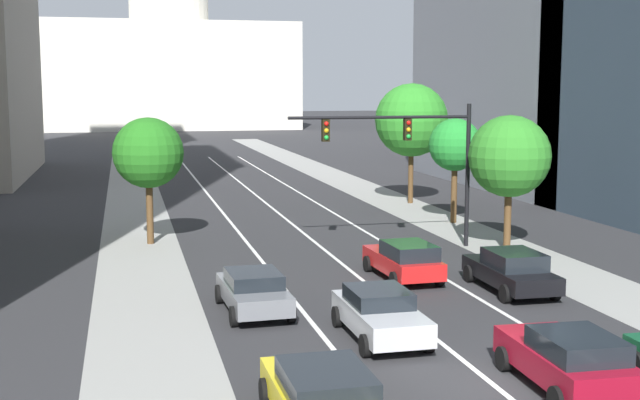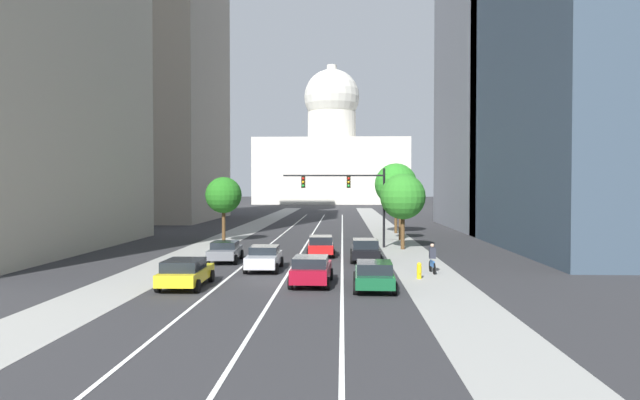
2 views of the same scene
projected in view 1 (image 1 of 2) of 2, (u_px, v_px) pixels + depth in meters
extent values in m
plane|color=#2B2B2D|center=(251.00, 191.00, 59.22)|extent=(400.00, 400.00, 0.00)
cube|color=gray|center=(135.00, 204.00, 52.58)|extent=(3.58, 130.00, 0.01)
cube|color=gray|center=(381.00, 197.00, 56.22)|extent=(3.58, 130.00, 0.01)
cube|color=white|center=(234.00, 227.00, 44.04)|extent=(0.16, 90.00, 0.01)
cube|color=white|center=(293.00, 224.00, 44.74)|extent=(0.16, 90.00, 0.01)
cube|color=white|center=(349.00, 222.00, 45.45)|extent=(0.16, 90.00, 0.01)
cube|color=beige|center=(170.00, 77.00, 152.03)|extent=(43.27, 26.54, 18.41)
cylinder|color=beige|center=(169.00, 1.00, 150.26)|extent=(14.05, 14.05, 8.27)
cube|color=#B2B5BA|center=(380.00, 317.00, 24.28)|extent=(1.82, 4.41, 0.66)
cube|color=black|center=(378.00, 296.00, 24.40)|extent=(1.66, 2.03, 0.46)
cylinder|color=black|center=(337.00, 317.00, 25.55)|extent=(0.23, 0.64, 0.64)
cylinder|color=black|center=(393.00, 313.00, 25.97)|extent=(0.23, 0.64, 0.64)
cylinder|color=black|center=(366.00, 346.00, 22.67)|extent=(0.23, 0.64, 0.64)
cylinder|color=black|center=(428.00, 341.00, 23.09)|extent=(0.23, 0.64, 0.64)
cube|color=slate|center=(253.00, 294.00, 27.16)|extent=(1.96, 4.36, 0.60)
cube|color=black|center=(254.00, 278.00, 27.01)|extent=(1.72, 2.13, 0.45)
cylinder|color=black|center=(219.00, 294.00, 28.36)|extent=(0.25, 0.65, 0.64)
cylinder|color=black|center=(271.00, 291.00, 28.83)|extent=(0.25, 0.65, 0.64)
cylinder|color=black|center=(234.00, 316.00, 25.57)|extent=(0.25, 0.65, 0.64)
cylinder|color=black|center=(291.00, 312.00, 26.04)|extent=(0.25, 0.65, 0.64)
cube|color=black|center=(510.00, 274.00, 30.07)|extent=(1.88, 4.71, 0.59)
cube|color=black|center=(514.00, 259.00, 29.72)|extent=(1.70, 2.22, 0.59)
cylinder|color=black|center=(469.00, 274.00, 31.46)|extent=(0.23, 0.64, 0.64)
cylinder|color=black|center=(514.00, 271.00, 31.84)|extent=(0.23, 0.64, 0.64)
cylinder|color=black|center=(505.00, 294.00, 28.38)|extent=(0.23, 0.64, 0.64)
cylinder|color=black|center=(555.00, 291.00, 28.76)|extent=(0.23, 0.64, 0.64)
cube|color=maroon|center=(564.00, 362.00, 20.29)|extent=(1.97, 4.38, 0.69)
cube|color=black|center=(578.00, 345.00, 19.63)|extent=(1.75, 2.21, 0.50)
cylinder|color=black|center=(504.00, 359.00, 21.58)|extent=(0.24, 0.65, 0.64)
cylinder|color=black|center=(569.00, 354.00, 21.94)|extent=(0.24, 0.65, 0.64)
cylinder|color=black|center=(558.00, 400.00, 18.72)|extent=(0.24, 0.65, 0.64)
cylinder|color=black|center=(632.00, 394.00, 19.08)|extent=(0.24, 0.65, 0.64)
cube|color=yellow|center=(321.00, 400.00, 17.95)|extent=(1.92, 4.48, 0.59)
cube|color=black|center=(326.00, 381.00, 17.46)|extent=(1.75, 2.37, 0.53)
cylinder|color=black|center=(265.00, 392.00, 19.23)|extent=(0.22, 0.64, 0.64)
cylinder|color=black|center=(345.00, 385.00, 19.67)|extent=(0.22, 0.64, 0.64)
cylinder|color=black|center=(637.00, 363.00, 21.21)|extent=(0.23, 0.64, 0.64)
cube|color=red|center=(402.00, 262.00, 32.00)|extent=(1.92, 4.47, 0.63)
cube|color=black|center=(409.00, 250.00, 31.25)|extent=(1.69, 2.31, 0.55)
cylinder|color=black|center=(368.00, 264.00, 33.24)|extent=(0.25, 0.65, 0.64)
cylinder|color=black|center=(409.00, 261.00, 33.70)|extent=(0.25, 0.65, 0.64)
cylinder|color=black|center=(395.00, 280.00, 30.38)|extent=(0.25, 0.65, 0.64)
cylinder|color=black|center=(439.00, 277.00, 30.84)|extent=(0.25, 0.65, 0.64)
cylinder|color=black|center=(468.00, 176.00, 38.24)|extent=(0.20, 0.20, 6.52)
cylinder|color=black|center=(381.00, 117.00, 36.94)|extent=(8.31, 0.14, 0.14)
cube|color=black|center=(407.00, 130.00, 37.30)|extent=(0.32, 0.28, 0.96)
sphere|color=red|center=(409.00, 123.00, 37.11)|extent=(0.20, 0.20, 0.20)
sphere|color=orange|center=(409.00, 130.00, 37.15)|extent=(0.20, 0.20, 0.20)
sphere|color=green|center=(408.00, 136.00, 37.19)|extent=(0.20, 0.20, 0.20)
cube|color=black|center=(326.00, 130.00, 36.45)|extent=(0.32, 0.28, 0.96)
sphere|color=red|center=(326.00, 124.00, 36.27)|extent=(0.20, 0.20, 0.20)
sphere|color=orange|center=(326.00, 131.00, 36.31)|extent=(0.20, 0.20, 0.20)
sphere|color=green|center=(326.00, 138.00, 36.35)|extent=(0.20, 0.20, 0.20)
cylinder|color=#51381E|center=(411.00, 175.00, 52.81)|extent=(0.32, 0.32, 3.63)
sphere|color=#2D8627|center=(412.00, 120.00, 52.36)|extent=(4.56, 4.56, 4.56)
cylinder|color=#51381E|center=(150.00, 211.00, 39.02)|extent=(0.32, 0.32, 3.12)
sphere|color=#226B1C|center=(148.00, 153.00, 38.66)|extent=(3.26, 3.26, 3.26)
cylinder|color=#51381E|center=(508.00, 218.00, 37.52)|extent=(0.32, 0.32, 2.95)
sphere|color=#2C7C25|center=(509.00, 156.00, 37.16)|extent=(3.64, 3.64, 3.64)
cylinder|color=#51381E|center=(454.00, 193.00, 45.16)|extent=(0.32, 0.32, 3.23)
sphere|color=#22872E|center=(455.00, 145.00, 44.81)|extent=(2.82, 2.82, 2.82)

